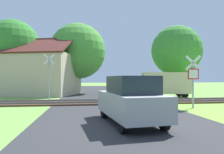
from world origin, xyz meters
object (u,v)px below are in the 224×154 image
(stop_sign_near, at_px, (193,77))
(tree_far, at_px, (176,51))
(tree_center, at_px, (78,51))
(mail_truck, at_px, (164,83))
(tree_left, at_px, (13,46))
(house, at_px, (37,74))
(crossing_sign_far, at_px, (49,73))
(parked_car, at_px, (130,100))

(stop_sign_near, bearing_deg, tree_far, -99.15)
(tree_center, relative_size, mail_truck, 1.55)
(stop_sign_near, relative_size, tree_left, 0.38)
(house, height_order, tree_far, tree_far)
(stop_sign_near, distance_m, mail_truck, 7.50)
(house, distance_m, tree_far, 19.07)
(crossing_sign_far, bearing_deg, house, 105.22)
(tree_left, bearing_deg, stop_sign_near, -43.10)
(tree_left, relative_size, mail_truck, 1.56)
(stop_sign_near, relative_size, mail_truck, 0.59)
(parked_car, bearing_deg, tree_far, 54.83)
(house, height_order, tree_left, tree_left)
(tree_center, height_order, parked_car, tree_center)
(tree_left, xyz_separation_m, tree_far, (20.55, 4.95, 0.46))
(house, bearing_deg, mail_truck, -4.02)
(crossing_sign_far, bearing_deg, tree_center, 71.59)
(stop_sign_near, height_order, mail_truck, stop_sign_near)
(crossing_sign_far, bearing_deg, tree_left, 120.82)
(parked_car, bearing_deg, tree_left, 112.13)
(mail_truck, distance_m, parked_car, 12.40)
(tree_left, distance_m, tree_far, 21.15)
(house, relative_size, mail_truck, 1.87)
(crossing_sign_far, distance_m, parked_car, 10.36)
(house, distance_m, tree_left, 4.07)
(house, height_order, mail_truck, house)
(mail_truck, bearing_deg, tree_far, -22.33)
(stop_sign_near, xyz_separation_m, tree_far, (6.95, 17.68, 3.88))
(tree_center, relative_size, parked_car, 1.90)
(mail_truck, bearing_deg, house, 76.44)
(crossing_sign_far, height_order, tree_center, tree_center)
(stop_sign_near, distance_m, parked_car, 5.83)
(stop_sign_near, xyz_separation_m, mail_truck, (1.14, 7.40, -0.51))
(stop_sign_near, height_order, house, house)
(stop_sign_near, relative_size, house, 0.32)
(tree_far, xyz_separation_m, parked_car, (-11.41, -21.33, -4.73))
(tree_left, bearing_deg, tree_center, 4.40)
(tree_center, xyz_separation_m, mail_truck, (7.91, -5.86, -3.54))
(stop_sign_near, xyz_separation_m, tree_left, (-13.60, 12.73, 3.42))
(tree_far, height_order, mail_truck, tree_far)
(house, xyz_separation_m, tree_center, (4.15, 1.31, 2.57))
(tree_far, bearing_deg, stop_sign_near, -111.46)
(tree_left, bearing_deg, tree_far, 13.53)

